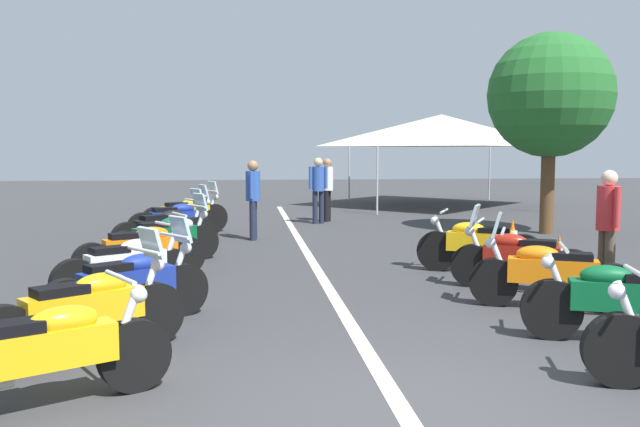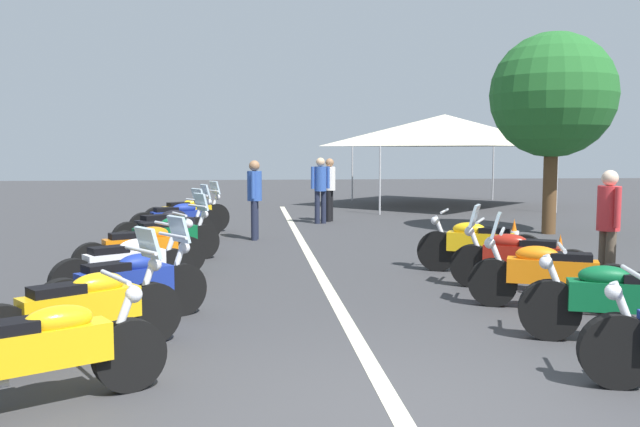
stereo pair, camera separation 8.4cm
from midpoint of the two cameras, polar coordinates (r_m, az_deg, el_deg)
name	(u,v)px [view 2 (the right image)]	position (r m, az deg, el deg)	size (l,w,h in m)	color
ground_plane	(402,420)	(5.27, 7.35, -16.80)	(80.00, 80.00, 0.00)	#38383A
lane_centre_stripe	(316,268)	(11.47, -0.11, -4.56)	(24.58, 0.16, 0.01)	beige
motorcycle_left_row_0	(38,353)	(5.67, -22.18, -10.78)	(1.17, 1.85, 0.98)	black
motorcycle_left_row_1	(84,310)	(6.88, -18.87, -7.66)	(1.37, 1.78, 1.21)	black
motorcycle_left_row_2	(128,285)	(8.01, -15.52, -5.77)	(1.31, 1.74, 1.20)	black
motorcycle_left_row_3	(127,266)	(9.38, -15.68, -4.24)	(1.20, 1.75, 0.99)	black
motorcycle_left_row_4	(142,249)	(10.84, -14.50, -2.94)	(1.06, 1.94, 0.98)	black
motorcycle_left_row_5	(167,237)	(12.17, -12.52, -1.92)	(1.27, 1.83, 1.20)	black
motorcycle_left_row_6	(167,228)	(13.38, -12.57, -1.22)	(1.39, 1.85, 1.22)	black
motorcycle_left_row_7	(178,220)	(14.91, -11.71, -0.52)	(1.04, 1.93, 1.23)	black
motorcycle_left_row_8	(188,214)	(16.26, -10.86, -0.01)	(1.27, 1.95, 1.23)	black
motorcycle_right_row_1	(621,300)	(7.62, 24.22, -6.67)	(0.94, 1.97, 1.00)	black
motorcycle_right_row_2	(549,273)	(8.90, 18.93, -4.78)	(1.02, 1.90, 1.20)	black
motorcycle_right_row_3	(519,258)	(9.99, 16.59, -3.61)	(1.07, 1.82, 1.20)	black
motorcycle_right_row_4	(479,245)	(11.19, 13.41, -2.58)	(1.04, 1.88, 1.01)	black
traffic_cone_1	(560,254)	(11.74, 19.69, -3.22)	(0.36, 0.36, 0.61)	orange
traffic_cone_2	(514,235)	(14.03, 16.14, -1.75)	(0.36, 0.36, 0.61)	orange
bystander_0	(255,193)	(14.94, -5.36, 1.71)	(0.52, 0.32, 1.75)	#1E2338
bystander_2	(330,184)	(18.71, 0.94, 2.46)	(0.48, 0.32, 1.74)	black
bystander_3	(608,220)	(10.46, 23.26, -0.47)	(0.53, 0.32, 1.70)	brown
bystander_4	(320,185)	(18.17, 0.17, 2.43)	(0.32, 0.52, 1.77)	#1E2338
roadside_tree_0	(553,96)	(16.90, 19.10, 9.32)	(2.90, 2.90, 4.70)	brown
event_tent	(445,130)	(24.17, 10.52, 6.88)	(6.25, 6.25, 3.20)	beige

